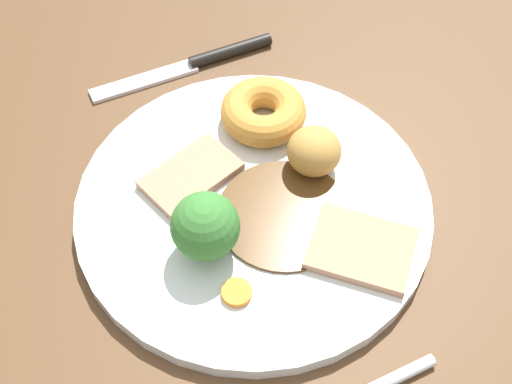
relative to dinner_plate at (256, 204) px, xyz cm
name	(u,v)px	position (x,y,z in cm)	size (l,w,h in cm)	color
dining_table	(259,234)	(-1.24, 0.23, -2.50)	(120.00, 84.00, 3.60)	brown
dinner_plate	(256,204)	(0.00, 0.00, 0.00)	(28.92, 28.92, 1.40)	white
gravy_pool	(284,214)	(-2.32, -1.42, 0.85)	(10.71, 10.71, 0.30)	#563819
meat_slice_main	(191,175)	(4.12, 4.07, 1.10)	(7.82, 4.68, 0.80)	tan
meat_slice_under	(362,248)	(-7.71, -5.44, 1.10)	(7.76, 6.00, 0.80)	tan
yorkshire_pudding	(263,111)	(7.45, -3.94, 2.08)	(7.50, 7.50, 2.77)	#C68938
roast_potato_left	(314,151)	(1.22, -5.70, 2.72)	(4.49, 4.41, 4.04)	#BC8C42
carrot_coin_front	(237,292)	(-7.33, 4.72, 0.97)	(2.27, 2.27, 0.53)	orange
broccoli_floret	(205,226)	(-2.81, 5.27, 3.79)	(5.19, 5.19, 5.73)	#8CB766
knife	(199,62)	(17.97, -1.80, -0.25)	(1.91, 18.53, 1.20)	black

